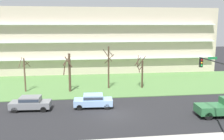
# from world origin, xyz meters

# --- Properties ---
(ground) EXTENTS (160.00, 160.00, 0.00)m
(ground) POSITION_xyz_m (0.00, 0.00, 0.00)
(ground) COLOR #232326
(grass_lawn_strip) EXTENTS (80.00, 16.00, 0.08)m
(grass_lawn_strip) POSITION_xyz_m (0.00, 14.00, 0.04)
(grass_lawn_strip) COLOR #547F42
(grass_lawn_strip) RESTS_ON ground
(apartment_building) EXTENTS (47.31, 11.95, 12.73)m
(apartment_building) POSITION_xyz_m (0.00, 27.50, 6.36)
(apartment_building) COLOR beige
(apartment_building) RESTS_ON ground
(tree_far_left) EXTENTS (1.54, 1.53, 4.93)m
(tree_far_left) POSITION_xyz_m (-11.32, 10.57, 2.70)
(tree_far_left) COLOR brown
(tree_far_left) RESTS_ON ground
(tree_left) EXTENTS (1.40, 1.63, 5.50)m
(tree_left) POSITION_xyz_m (-5.11, 9.87, 2.95)
(tree_left) COLOR #4C3828
(tree_left) RESTS_ON ground
(tree_center) EXTENTS (1.80, 1.81, 6.33)m
(tree_center) POSITION_xyz_m (0.63, 11.02, 3.42)
(tree_center) COLOR #4C3828
(tree_center) RESTS_ON ground
(tree_right) EXTENTS (1.87, 1.97, 4.91)m
(tree_right) POSITION_xyz_m (5.54, 10.76, 2.58)
(tree_right) COLOR #423023
(tree_right) RESTS_ON ground
(sedan_blue_near_left) EXTENTS (4.49, 2.04, 1.57)m
(sedan_blue_near_left) POSITION_xyz_m (-2.14, 2.50, 0.87)
(sedan_blue_near_left) COLOR #8CB2E0
(sedan_blue_near_left) RESTS_ON ground
(sedan_gray_center_right) EXTENTS (4.50, 2.05, 1.57)m
(sedan_gray_center_right) POSITION_xyz_m (-9.11, 2.50, 0.87)
(sedan_gray_center_right) COLOR slate
(sedan_gray_center_right) RESTS_ON ground
(traffic_signal_mast) EXTENTS (0.90, 5.53, 6.52)m
(traffic_signal_mast) POSITION_xyz_m (8.64, -4.76, 4.47)
(traffic_signal_mast) COLOR black
(traffic_signal_mast) RESTS_ON ground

